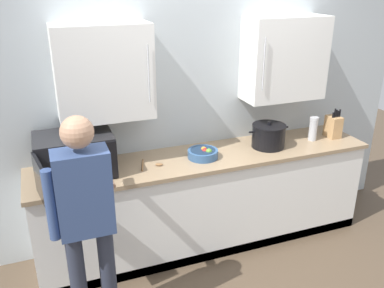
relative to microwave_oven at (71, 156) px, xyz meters
The scene contains 9 objects.
back_wall_tiled 1.21m from the microwave_oven, 13.35° to the left, with size 4.32×0.44×2.64m.
counter_unit 1.29m from the microwave_oven, ahead, with size 3.03×0.61×0.90m.
microwave_oven is the anchor object (origin of this frame).
fruit_bowl 1.10m from the microwave_oven, ahead, with size 0.26×0.26×0.10m.
stock_pot 1.74m from the microwave_oven, ahead, with size 0.40×0.31×0.24m.
thermos_flask 2.22m from the microwave_oven, ahead, with size 0.08×0.08×0.23m.
wooden_spoon 0.65m from the microwave_oven, ahead, with size 0.20×0.21×0.02m.
knife_block 2.45m from the microwave_oven, ahead, with size 0.11×0.15×0.30m.
person_figure 0.74m from the microwave_oven, 89.27° to the right, with size 0.44×0.55×1.62m.
Camera 1 is at (-1.29, -2.31, 2.37)m, focal length 38.87 mm.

